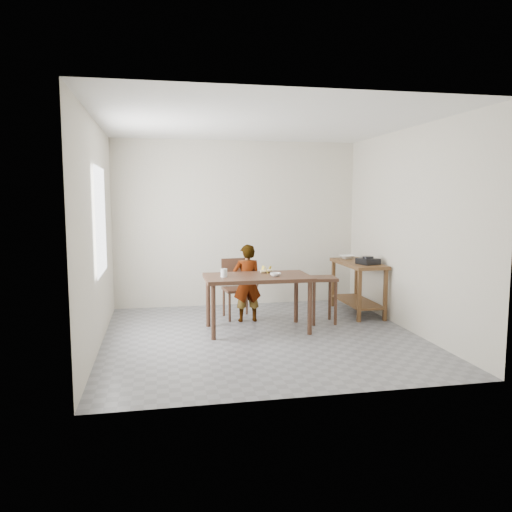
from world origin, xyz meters
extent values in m
cube|color=slate|center=(0.00, 0.00, -0.02)|extent=(4.00, 4.00, 0.04)
cube|color=white|center=(0.00, 0.00, 2.72)|extent=(4.00, 4.00, 0.04)
cube|color=beige|center=(0.00, 2.02, 1.35)|extent=(4.00, 0.04, 2.70)
cube|color=beige|center=(0.00, -2.02, 1.35)|extent=(4.00, 0.04, 2.70)
cube|color=beige|center=(-2.02, 0.00, 1.35)|extent=(0.04, 4.00, 2.70)
cube|color=beige|center=(2.02, 0.00, 1.35)|extent=(0.04, 4.00, 2.70)
cube|color=white|center=(-1.97, 0.20, 1.50)|extent=(0.02, 1.10, 1.30)
imported|color=silver|center=(-0.05, 0.83, 0.56)|extent=(0.41, 0.28, 1.12)
cylinder|color=silver|center=(-0.45, 0.26, 0.80)|extent=(0.10, 0.10, 0.11)
imported|color=white|center=(0.22, 0.20, 0.77)|extent=(0.15, 0.15, 0.05)
imported|color=white|center=(1.69, 1.40, 0.83)|extent=(0.27, 0.27, 0.06)
cube|color=black|center=(1.75, 0.72, 0.84)|extent=(0.33, 0.33, 0.09)
camera|label=1|loc=(-1.29, -6.13, 1.79)|focal=35.00mm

